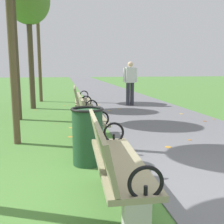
{
  "coord_description": "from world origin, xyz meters",
  "views": [
    {
      "loc": [
        -0.98,
        -2.59,
        1.4
      ],
      "look_at": [
        -0.05,
        2.45,
        0.55
      ],
      "focal_mm": 42.34,
      "sensor_mm": 36.0,
      "label": 1
    }
  ],
  "objects": [
    {
      "name": "trash_bin",
      "position": [
        -0.65,
        1.16,
        0.42
      ],
      "size": [
        0.48,
        0.48,
        0.84
      ],
      "color": "#234C2D",
      "rests_on": "ground"
    },
    {
      "name": "pedestrian_walking",
      "position": [
        1.47,
        6.97,
        0.93
      ],
      "size": [
        0.53,
        0.23,
        1.62
      ],
      "color": "#2D2D38",
      "rests_on": "paved_walkway"
    },
    {
      "name": "park_bench_1",
      "position": [
        -0.5,
        -0.12,
        0.49
      ],
      "size": [
        0.53,
        1.62,
        0.9
      ],
      "color": "gray",
      "rests_on": "ground"
    },
    {
      "name": "scattered_leaves",
      "position": [
        -0.01,
        4.6,
        0.01
      ],
      "size": [
        5.6,
        7.12,
        0.02
      ],
      "color": "gold",
      "rests_on": "ground"
    },
    {
      "name": "park_bench_2",
      "position": [
        -0.5,
        2.33,
        0.49
      ],
      "size": [
        0.48,
        1.6,
        0.9
      ],
      "color": "gray",
      "rests_on": "ground"
    },
    {
      "name": "paved_walkway",
      "position": [
        1.59,
        18.0,
        0.01
      ],
      "size": [
        3.19,
        44.0,
        0.02
      ],
      "primitive_type": "cube",
      "color": "slate",
      "rests_on": "ground"
    },
    {
      "name": "ground_plane",
      "position": [
        0.0,
        0.0,
        0.0
      ],
      "size": [
        80.0,
        80.0,
        0.0
      ],
      "primitive_type": "plane",
      "color": "#4C7F38"
    },
    {
      "name": "tree_4",
      "position": [
        -2.04,
        6.94,
        3.56
      ],
      "size": [
        1.43,
        1.43,
        4.42
      ],
      "color": "#4C3D2D",
      "rests_on": "ground"
    },
    {
      "name": "park_bench_3",
      "position": [
        -0.5,
        4.76,
        0.49
      ],
      "size": [
        0.54,
        1.62,
        0.9
      ],
      "color": "gray",
      "rests_on": "ground"
    }
  ]
}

